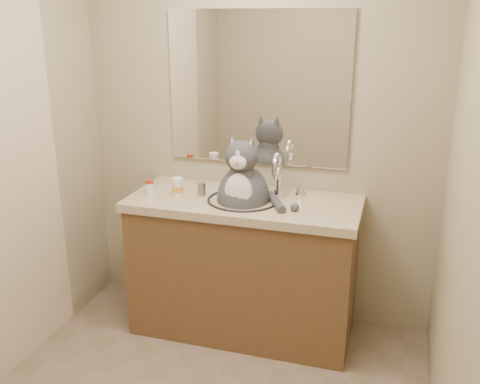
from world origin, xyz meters
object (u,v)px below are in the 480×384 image
object	(u,v)px
cat	(243,195)
grey_canister	(202,189)
pill_bottle_redcap	(150,187)
pill_bottle_orange	(178,187)

from	to	relation	value
cat	grey_canister	bearing A→B (deg)	172.26
cat	pill_bottle_redcap	xyz separation A→B (m)	(-0.57, -0.03, 0.01)
cat	pill_bottle_orange	bearing A→B (deg)	-177.90
pill_bottle_redcap	pill_bottle_orange	bearing A→B (deg)	1.78
cat	pill_bottle_orange	distance (m)	0.39
pill_bottle_redcap	grey_canister	world-z (taller)	pill_bottle_redcap
pill_bottle_redcap	pill_bottle_orange	distance (m)	0.18
cat	pill_bottle_redcap	size ratio (longest dim) A/B	7.32
pill_bottle_orange	grey_canister	size ratio (longest dim) A/B	1.45
grey_canister	cat	bearing A→B (deg)	-5.79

